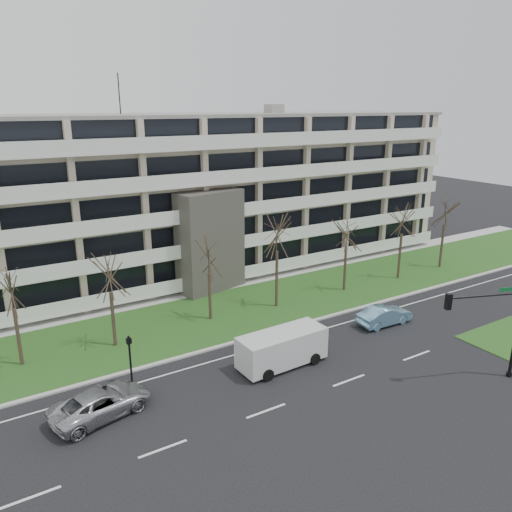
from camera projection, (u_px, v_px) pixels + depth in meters
ground at (349, 380)px, 30.34m from camera, size 160.00×160.00×0.00m
grass_verge at (242, 309)px, 40.92m from camera, size 90.00×10.00×0.06m
curb at (276, 331)px, 36.84m from camera, size 90.00×0.35×0.12m
sidewalk at (211, 289)px, 45.39m from camera, size 90.00×2.00×0.08m
lane_edge_line at (287, 339)px, 35.63m from camera, size 90.00×0.12×0.01m
apartment_building at (178, 195)px, 48.74m from camera, size 60.50×15.10×18.75m
silver_pickup at (101, 403)px, 26.73m from camera, size 5.85×3.67×1.51m
blue_sedan at (384, 315)px, 37.91m from camera, size 4.50×1.72×1.46m
white_van at (283, 345)px, 31.81m from camera, size 5.94×2.56×2.28m
traffic_signal at (493, 321)px, 29.42m from camera, size 4.82×2.06×5.92m
pedestrian_signal at (130, 353)px, 29.48m from camera, size 0.30×0.24×3.12m
tree_1 at (11, 286)px, 30.58m from camera, size 3.48×3.48×6.97m
tree_2 at (109, 270)px, 33.11m from camera, size 3.57×3.57×7.15m
tree_3 at (209, 255)px, 37.53m from camera, size 3.36×3.36×6.72m
tree_4 at (277, 229)px, 39.55m from camera, size 4.29×4.29×8.57m
tree_5 at (347, 229)px, 43.54m from camera, size 3.64×3.64×7.28m
tree_6 at (403, 216)px, 46.41m from camera, size 3.96×3.96×7.92m
tree_7 at (446, 207)px, 49.65m from camera, size 4.08×4.08×8.16m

